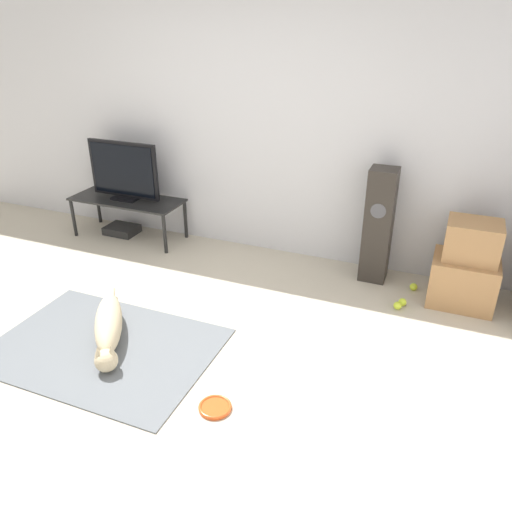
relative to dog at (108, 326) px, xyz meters
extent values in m
plane|color=#BCB29E|center=(0.27, -0.15, -0.12)|extent=(12.00, 12.00, 0.00)
cube|color=silver|center=(0.27, 1.95, 1.15)|extent=(8.00, 0.06, 2.55)
cube|color=slate|center=(0.02, -0.10, -0.12)|extent=(1.60, 1.12, 0.01)
ellipsoid|color=beige|center=(-0.02, 0.04, 0.00)|extent=(0.58, 0.72, 0.23)
sphere|color=beige|center=(0.21, -0.31, -0.03)|extent=(0.16, 0.16, 0.16)
cone|color=beige|center=(0.25, -0.28, 0.06)|extent=(0.05, 0.05, 0.07)
cone|color=beige|center=(0.18, -0.33, 0.06)|extent=(0.05, 0.05, 0.07)
cylinder|color=beige|center=(-0.30, 0.44, -0.06)|extent=(0.17, 0.22, 0.04)
cylinder|color=#DB511E|center=(1.04, -0.35, -0.11)|extent=(0.20, 0.20, 0.02)
torus|color=#DB511E|center=(1.04, -0.35, -0.10)|extent=(0.21, 0.21, 0.02)
cube|color=#A87A4C|center=(2.38, 1.55, 0.08)|extent=(0.51, 0.42, 0.40)
cube|color=#A87A4C|center=(2.39, 1.57, 0.44)|extent=(0.41, 0.34, 0.32)
cube|color=#2D2823|center=(1.63, 1.71, 0.39)|extent=(0.23, 0.23, 1.03)
cylinder|color=#4C4C51|center=(1.63, 1.59, 0.57)|extent=(0.13, 0.00, 0.13)
cube|color=black|center=(-0.96, 1.64, 0.30)|extent=(1.19, 0.47, 0.02)
cylinder|color=black|center=(-1.53, 1.44, 0.08)|extent=(0.04, 0.04, 0.41)
cylinder|color=black|center=(-0.40, 1.44, 0.08)|extent=(0.04, 0.04, 0.41)
cylinder|color=black|center=(-1.53, 1.85, 0.08)|extent=(0.04, 0.04, 0.41)
cylinder|color=black|center=(-0.40, 1.85, 0.08)|extent=(0.04, 0.04, 0.41)
cube|color=black|center=(-0.96, 1.64, 0.32)|extent=(0.27, 0.20, 0.03)
cube|color=black|center=(-0.96, 1.65, 0.62)|extent=(0.78, 0.04, 0.57)
cube|color=black|center=(-0.96, 1.63, 0.62)|extent=(0.72, 0.01, 0.52)
sphere|color=#C6E033|center=(2.00, 1.61, -0.09)|extent=(0.07, 0.07, 0.07)
sphere|color=#C6E033|center=(1.94, 1.31, -0.09)|extent=(0.07, 0.07, 0.07)
sphere|color=#C6E033|center=(1.91, 1.24, -0.09)|extent=(0.07, 0.07, 0.07)
cube|color=black|center=(-1.10, 1.68, -0.08)|extent=(0.34, 0.26, 0.08)
camera|label=1|loc=(2.16, -2.41, 2.09)|focal=35.00mm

